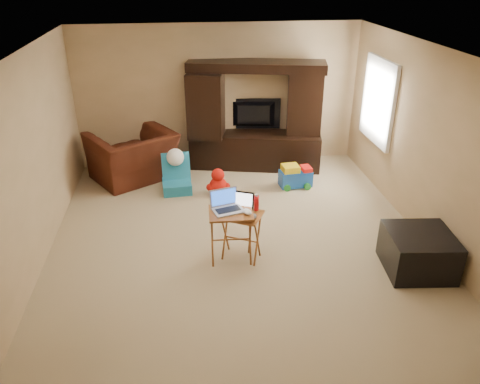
{
  "coord_description": "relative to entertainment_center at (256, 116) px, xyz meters",
  "views": [
    {
      "loc": [
        -0.68,
        -5.44,
        3.43
      ],
      "look_at": [
        0.0,
        -0.2,
        0.8
      ],
      "focal_mm": 35.0,
      "sensor_mm": 36.0,
      "label": 1
    }
  ],
  "objects": [
    {
      "name": "push_toy",
      "position": [
        0.54,
        -0.95,
        -0.75
      ],
      "size": [
        0.57,
        0.43,
        0.4
      ],
      "primitive_type": null,
      "rotation": [
        0.0,
        0.0,
        0.09
      ],
      "color": "blue",
      "rests_on": "floor"
    },
    {
      "name": "laptop_right",
      "position": [
        -0.68,
        -2.89,
        -0.2
      ],
      "size": [
        0.41,
        0.38,
        0.24
      ],
      "primitive_type": "cube",
      "rotation": [
        0.0,
        0.0,
        -0.41
      ],
      "color": "black",
      "rests_on": "tray_table_right"
    },
    {
      "name": "window_pane",
      "position": [
        1.86,
        -0.88,
        0.45
      ],
      "size": [
        0.0,
        1.2,
        1.2
      ],
      "primitive_type": "plane",
      "rotation": [
        1.57,
        0.0,
        -1.57
      ],
      "color": "white",
      "rests_on": "ground"
    },
    {
      "name": "child_rocker",
      "position": [
        -1.44,
        -0.87,
        -0.65
      ],
      "size": [
        0.49,
        0.55,
        0.61
      ],
      "primitive_type": null,
      "rotation": [
        0.0,
        0.0,
        0.06
      ],
      "color": "teal",
      "rests_on": "floor"
    },
    {
      "name": "floor",
      "position": [
        -0.62,
        -2.43,
        -0.95
      ],
      "size": [
        5.5,
        5.5,
        0.0
      ],
      "primitive_type": "plane",
      "color": "beige",
      "rests_on": "ground"
    },
    {
      "name": "recliner",
      "position": [
        -2.16,
        -0.27,
        -0.54
      ],
      "size": [
        1.69,
        1.64,
        0.84
      ],
      "primitive_type": "imported",
      "rotation": [
        0.0,
        0.0,
        3.7
      ],
      "color": "#4D1A10",
      "rests_on": "floor"
    },
    {
      "name": "plush_toy",
      "position": [
        -0.77,
        -1.05,
        -0.73
      ],
      "size": [
        0.4,
        0.33,
        0.45
      ],
      "primitive_type": null,
      "color": "red",
      "rests_on": "floor"
    },
    {
      "name": "window_frame",
      "position": [
        1.84,
        -0.88,
        0.45
      ],
      "size": [
        0.06,
        1.14,
        1.34
      ],
      "primitive_type": "cube",
      "color": "white",
      "rests_on": "ground"
    },
    {
      "name": "tray_table_right",
      "position": [
        -0.64,
        -2.91,
        -0.64
      ],
      "size": [
        0.61,
        0.57,
        0.63
      ],
      "primitive_type": "cube",
      "rotation": [
        0.0,
        0.0,
        -0.47
      ],
      "color": "#AB6629",
      "rests_on": "floor"
    },
    {
      "name": "laptop_left",
      "position": [
        -0.8,
        -2.91,
        -0.14
      ],
      "size": [
        0.43,
        0.38,
        0.24
      ],
      "primitive_type": "cube",
      "rotation": [
        0.0,
        0.0,
        0.27
      ],
      "color": "#A6A5AA",
      "rests_on": "tray_table_left"
    },
    {
      "name": "mouse_right",
      "position": [
        -0.51,
        -3.03,
        -0.29
      ],
      "size": [
        0.12,
        0.15,
        0.05
      ],
      "primitive_type": "ellipsoid",
      "rotation": [
        0.0,
        0.0,
        -0.31
      ],
      "color": "#46474C",
      "rests_on": "tray_table_right"
    },
    {
      "name": "mouse_left",
      "position": [
        -0.58,
        -3.01,
        -0.23
      ],
      "size": [
        0.13,
        0.16,
        0.06
      ],
      "primitive_type": "ellipsoid",
      "rotation": [
        0.0,
        0.0,
        0.3
      ],
      "color": "white",
      "rests_on": "tray_table_left"
    },
    {
      "name": "ceiling",
      "position": [
        -0.62,
        -2.43,
        1.55
      ],
      "size": [
        5.5,
        5.5,
        0.0
      ],
      "primitive_type": "plane",
      "rotation": [
        3.14,
        0.0,
        0.0
      ],
      "color": "silver",
      "rests_on": "ground"
    },
    {
      "name": "water_bottle",
      "position": [
        -0.44,
        -2.83,
        -0.22
      ],
      "size": [
        0.06,
        0.06,
        0.2
      ],
      "primitive_type": "cylinder",
      "color": "red",
      "rests_on": "tray_table_right"
    },
    {
      "name": "wall_front",
      "position": [
        -0.62,
        -5.18,
        0.3
      ],
      "size": [
        5.0,
        0.0,
        5.0
      ],
      "primitive_type": "plane",
      "rotation": [
        -1.57,
        0.0,
        0.0
      ],
      "color": "tan",
      "rests_on": "ground"
    },
    {
      "name": "tray_table_left",
      "position": [
        -0.77,
        -2.94,
        -0.61
      ],
      "size": [
        0.55,
        0.45,
        0.69
      ],
      "primitive_type": "cube",
      "rotation": [
        0.0,
        0.0,
        -0.05
      ],
      "color": "brown",
      "rests_on": "floor"
    },
    {
      "name": "television",
      "position": [
        0.0,
        0.2,
        -0.04
      ],
      "size": [
        0.98,
        0.26,
        0.56
      ],
      "primitive_type": "imported",
      "rotation": [
        0.0,
        0.0,
        3.01
      ],
      "color": "black",
      "rests_on": "entertainment_center"
    },
    {
      "name": "entertainment_center",
      "position": [
        0.0,
        0.0,
        0.0
      ],
      "size": [
        2.4,
        1.07,
        1.91
      ],
      "primitive_type": "cube",
      "rotation": [
        0.0,
        0.0,
        -0.22
      ],
      "color": "black",
      "rests_on": "floor"
    },
    {
      "name": "wall_left",
      "position": [
        -3.12,
        -2.43,
        0.3
      ],
      "size": [
        0.0,
        5.5,
        5.5
      ],
      "primitive_type": "plane",
      "rotation": [
        1.57,
        0.0,
        1.57
      ],
      "color": "tan",
      "rests_on": "ground"
    },
    {
      "name": "ottoman",
      "position": [
        1.47,
        -3.43,
        -0.71
      ],
      "size": [
        0.85,
        0.85,
        0.49
      ],
      "primitive_type": "cube",
      "rotation": [
        0.0,
        0.0,
        -0.11
      ],
      "color": "black",
      "rests_on": "floor"
    },
    {
      "name": "wall_right",
      "position": [
        1.88,
        -2.43,
        0.3
      ],
      "size": [
        0.0,
        5.5,
        5.5
      ],
      "primitive_type": "plane",
      "rotation": [
        1.57,
        0.0,
        -1.57
      ],
      "color": "tan",
      "rests_on": "ground"
    },
    {
      "name": "wall_back",
      "position": [
        -0.62,
        0.32,
        0.3
      ],
      "size": [
        5.0,
        0.0,
        5.0
      ],
      "primitive_type": "plane",
      "rotation": [
        1.57,
        0.0,
        0.0
      ],
      "color": "tan",
      "rests_on": "ground"
    }
  ]
}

